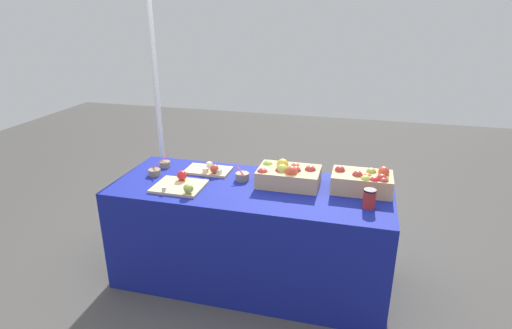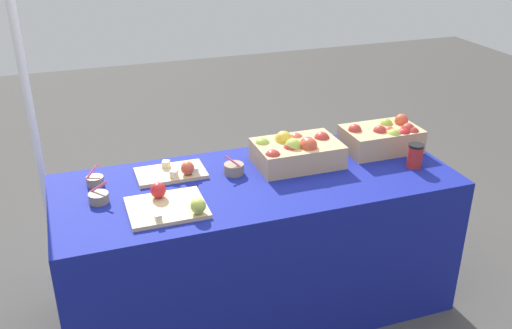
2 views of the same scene
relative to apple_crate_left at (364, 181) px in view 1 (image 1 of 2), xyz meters
name	(u,v)px [view 1 (image 1 of 2)]	position (x,y,z in m)	size (l,w,h in m)	color
ground_plane	(251,277)	(-0.75, -0.11, -0.81)	(10.00, 10.00, 0.00)	#474442
table	(251,234)	(-0.75, -0.11, -0.44)	(1.90, 0.76, 0.74)	navy
apple_crate_left	(364,181)	(0.00, 0.00, 0.00)	(0.39, 0.25, 0.17)	tan
apple_crate_middle	(288,175)	(-0.51, -0.01, 0.00)	(0.42, 0.28, 0.16)	tan
cutting_board_front	(181,185)	(-1.20, -0.25, -0.05)	(0.33, 0.28, 0.09)	#D1B284
cutting_board_back	(210,170)	(-1.11, 0.06, -0.06)	(0.33, 0.20, 0.08)	#D1B284
sample_bowl_near	(165,164)	(-1.48, 0.08, -0.05)	(0.08, 0.08, 0.09)	gray
sample_bowl_mid	(155,172)	(-1.48, -0.09, -0.05)	(0.09, 0.09, 0.10)	gray
sample_bowl_far	(242,176)	(-0.83, -0.02, -0.05)	(0.10, 0.10, 0.10)	gray
coffee_cup	(369,199)	(0.03, -0.23, -0.01)	(0.08, 0.08, 0.12)	red
tent_pole	(159,116)	(-1.73, 0.51, 0.21)	(0.04, 0.04, 2.04)	white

